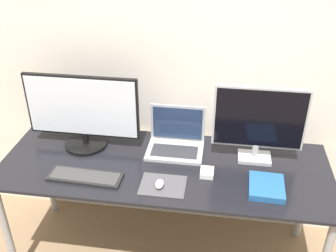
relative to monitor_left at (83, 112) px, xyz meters
name	(u,v)px	position (x,y,z in m)	size (l,w,h in m)	color
wall_back	(175,47)	(0.50, 0.28, 0.32)	(7.00, 0.05, 2.50)	silver
desk	(164,175)	(0.50, -0.13, -0.30)	(1.84, 0.68, 0.71)	black
monitor_left	(83,112)	(0.00, 0.00, 0.00)	(0.66, 0.25, 0.45)	black
monitor_right	(259,122)	(1.00, 0.00, 0.02)	(0.50, 0.13, 0.45)	#B2B2B7
laptop	(176,139)	(0.54, 0.05, -0.16)	(0.33, 0.24, 0.25)	#ADADB2
keyboard	(85,177)	(0.10, -0.32, -0.21)	(0.40, 0.14, 0.02)	black
mousepad	(163,185)	(0.52, -0.32, -0.22)	(0.24, 0.19, 0.00)	#47474C
mouse	(160,184)	(0.50, -0.33, -0.20)	(0.04, 0.07, 0.04)	silver
book	(266,187)	(1.05, -0.27, -0.21)	(0.18, 0.21, 0.03)	#235B9E
power_brick	(207,173)	(0.74, -0.19, -0.21)	(0.07, 0.09, 0.03)	white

